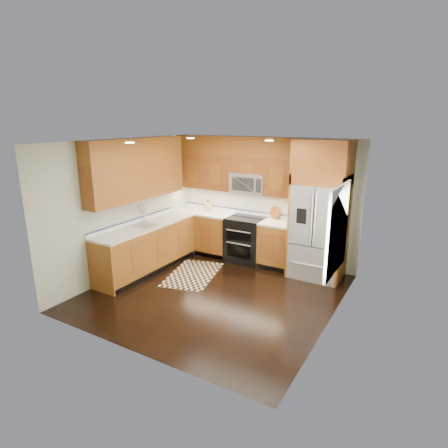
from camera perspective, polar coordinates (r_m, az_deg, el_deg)
The scene contains 16 objects.
ground at distance 6.67m, azimuth -1.47°, elevation -10.42°, with size 4.00×4.00×0.00m, color black.
wall_back at distance 7.93m, azimuth 6.11°, elevation 3.71°, with size 4.00×0.02×2.60m, color beige.
wall_left at distance 7.43m, azimuth -14.77°, elevation 2.46°, with size 0.02×4.00×2.60m, color beige.
wall_right at distance 5.47m, azimuth 16.57°, elevation -2.41°, with size 0.02×4.00×2.60m, color beige.
window at distance 5.63m, azimuth 16.93°, elevation -0.85°, with size 0.04×1.10×1.30m.
base_cabinets at distance 7.83m, azimuth -5.70°, elevation -2.89°, with size 2.85×3.00×0.90m.
countertop at distance 7.71m, azimuth -4.43°, elevation 0.49°, with size 2.86×3.01×0.04m.
upper_cabinets at distance 7.59m, azimuth -4.68°, elevation 8.75°, with size 2.85×3.00×1.15m.
range at distance 7.96m, azimuth 3.31°, elevation -2.38°, with size 0.76×0.67×0.95m.
microwave at distance 7.79m, azimuth 3.89°, elevation 6.24°, with size 0.76×0.40×0.42m.
refrigerator at distance 7.16m, azimuth 14.39°, elevation 2.01°, with size 0.98×0.75×2.60m.
sink_faucet at distance 7.49m, azimuth -11.95°, elevation 0.31°, with size 0.54×0.44×0.37m.
rug at distance 7.41m, azimuth -4.77°, elevation -7.66°, with size 0.84×1.40×0.01m, color black.
knife_block at distance 8.40m, azimuth -2.44°, elevation 2.68°, with size 0.12×0.15×0.26m.
utensil_crock at distance 7.44m, azimuth 10.36°, elevation 0.84°, with size 0.15×0.15×0.35m.
cutting_board at distance 7.85m, azimuth 7.76°, elevation 0.89°, with size 0.27×0.27×0.02m, color brown.
Camera 1 is at (3.17, -5.08, 2.94)m, focal length 30.00 mm.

